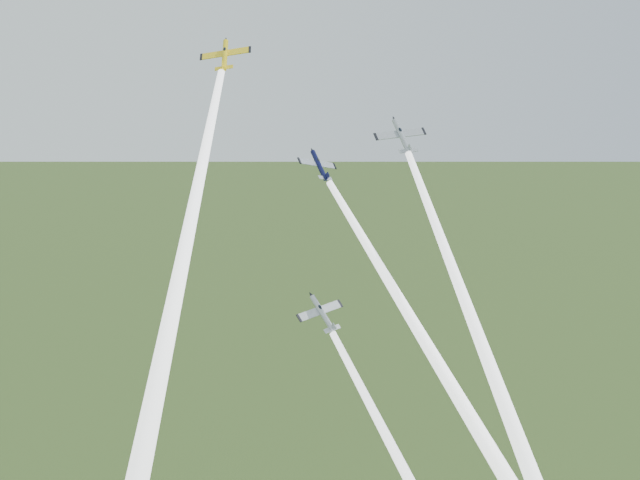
{
  "coord_description": "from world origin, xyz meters",
  "views": [
    {
      "loc": [
        -31.79,
        -105.37,
        114.43
      ],
      "look_at": [
        0.0,
        -6.0,
        92.0
      ],
      "focal_mm": 45.0,
      "sensor_mm": 36.0,
      "label": 1
    }
  ],
  "objects_px": {
    "plane_yellow": "(225,55)",
    "plane_silver_right": "(402,136)",
    "plane_silver_low": "(322,313)",
    "plane_navy": "(319,165)"
  },
  "relations": [
    {
      "from": "plane_yellow",
      "to": "plane_silver_right",
      "type": "xyz_separation_m",
      "value": [
        24.2,
        -3.83,
        -11.08
      ]
    },
    {
      "from": "plane_navy",
      "to": "plane_silver_right",
      "type": "height_order",
      "value": "plane_silver_right"
    },
    {
      "from": "plane_yellow",
      "to": "plane_silver_low",
      "type": "height_order",
      "value": "plane_yellow"
    },
    {
      "from": "plane_navy",
      "to": "plane_silver_low",
      "type": "height_order",
      "value": "plane_navy"
    },
    {
      "from": "plane_silver_low",
      "to": "plane_navy",
      "type": "bearing_deg",
      "value": 56.48
    },
    {
      "from": "plane_navy",
      "to": "plane_silver_low",
      "type": "relative_size",
      "value": 0.92
    },
    {
      "from": "plane_yellow",
      "to": "plane_navy",
      "type": "xyz_separation_m",
      "value": [
        13.21,
        0.06,
        -15.26
      ]
    },
    {
      "from": "plane_silver_right",
      "to": "plane_navy",
      "type": "bearing_deg",
      "value": 159.75
    },
    {
      "from": "plane_yellow",
      "to": "plane_silver_low",
      "type": "bearing_deg",
      "value": -14.69
    },
    {
      "from": "plane_yellow",
      "to": "plane_silver_right",
      "type": "bearing_deg",
      "value": 14.64
    }
  ]
}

